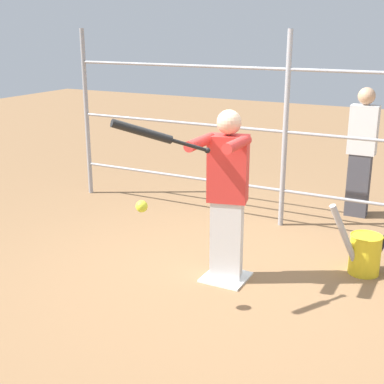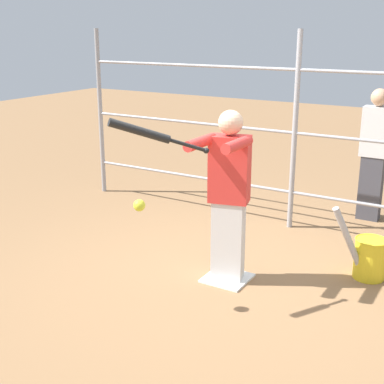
{
  "view_description": "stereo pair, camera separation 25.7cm",
  "coord_description": "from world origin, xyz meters",
  "px_view_note": "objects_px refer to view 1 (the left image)",
  "views": [
    {
      "loc": [
        -1.82,
        4.19,
        2.26
      ],
      "look_at": [
        0.18,
        0.34,
        0.91
      ],
      "focal_mm": 50.0,
      "sensor_mm": 36.0,
      "label": 1
    },
    {
      "loc": [
        -2.04,
        4.07,
        2.26
      ],
      "look_at": [
        0.18,
        0.34,
        0.91
      ],
      "focal_mm": 50.0,
      "sensor_mm": 36.0,
      "label": 2
    }
  ],
  "objects_px": {
    "batter": "(227,192)",
    "baseball_bat_swinging": "(151,134)",
    "bat_bucket": "(366,251)",
    "softball_in_flight": "(142,206)",
    "bystander_behind_fence": "(361,151)"
  },
  "relations": [
    {
      "from": "batter",
      "to": "baseball_bat_swinging",
      "type": "xyz_separation_m",
      "value": [
        0.3,
        0.77,
        0.62
      ]
    },
    {
      "from": "batter",
      "to": "baseball_bat_swinging",
      "type": "relative_size",
      "value": 2.46
    },
    {
      "from": "batter",
      "to": "bat_bucket",
      "type": "bearing_deg",
      "value": -147.22
    },
    {
      "from": "softball_in_flight",
      "to": "bystander_behind_fence",
      "type": "bearing_deg",
      "value": -108.87
    },
    {
      "from": "baseball_bat_swinging",
      "to": "softball_in_flight",
      "type": "xyz_separation_m",
      "value": [
        0.07,
        0.06,
        -0.57
      ]
    },
    {
      "from": "softball_in_flight",
      "to": "bat_bucket",
      "type": "distance_m",
      "value": 2.26
    },
    {
      "from": "bat_bucket",
      "to": "baseball_bat_swinging",
      "type": "bearing_deg",
      "value": 46.25
    },
    {
      "from": "baseball_bat_swinging",
      "to": "bat_bucket",
      "type": "bearing_deg",
      "value": -133.75
    },
    {
      "from": "bat_bucket",
      "to": "bystander_behind_fence",
      "type": "height_order",
      "value": "bystander_behind_fence"
    },
    {
      "from": "batter",
      "to": "bat_bucket",
      "type": "xyz_separation_m",
      "value": [
        -1.13,
        -0.73,
        -0.63
      ]
    },
    {
      "from": "baseball_bat_swinging",
      "to": "bystander_behind_fence",
      "type": "distance_m",
      "value": 3.37
    },
    {
      "from": "baseball_bat_swinging",
      "to": "bat_bucket",
      "type": "height_order",
      "value": "baseball_bat_swinging"
    },
    {
      "from": "bystander_behind_fence",
      "to": "baseball_bat_swinging",
      "type": "bearing_deg",
      "value": 71.88
    },
    {
      "from": "batter",
      "to": "softball_in_flight",
      "type": "relative_size",
      "value": 16.51
    },
    {
      "from": "batter",
      "to": "baseball_bat_swinging",
      "type": "distance_m",
      "value": 1.04
    }
  ]
}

